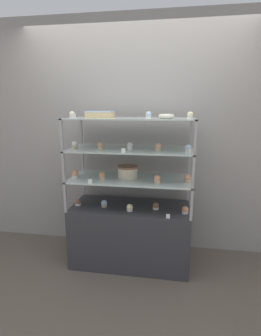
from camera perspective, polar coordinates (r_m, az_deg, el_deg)
name	(u,v)px	position (r m, az deg, el deg)	size (l,w,h in m)	color
ground_plane	(130,260)	(3.04, 0.00, -19.45)	(20.00, 20.00, 0.00)	brown
back_wall	(136,137)	(2.99, 1.29, 6.70)	(8.00, 0.05, 2.60)	gray
display_base	(130,234)	(2.88, 0.00, -14.14)	(1.22, 0.55, 0.63)	#333338
display_riser_lower	(130,180)	(2.66, 0.00, -2.57)	(1.22, 0.55, 0.30)	#99999E
display_riser_middle	(130,151)	(2.59, 0.00, 3.83)	(1.22, 0.55, 0.30)	#99999E
display_riser_upper	(130,120)	(2.56, 0.00, 10.47)	(1.22, 0.55, 0.30)	#99999E
layer_cake_centerpiece	(128,172)	(2.66, -0.61, -0.81)	(0.21, 0.21, 0.12)	beige
sheet_cake_frosted	(100,114)	(2.59, -6.65, 11.51)	(0.26, 0.16, 0.06)	#DBBC84
cupcake_0	(78,202)	(2.81, -11.34, -7.33)	(0.06, 0.06, 0.07)	white
cupcake_1	(104,204)	(2.73, -5.76, -7.72)	(0.06, 0.06, 0.07)	#CCB28C
cupcake_2	(130,208)	(2.61, -0.18, -8.64)	(0.06, 0.06, 0.07)	beige
cupcake_3	(156,206)	(2.67, 5.51, -8.24)	(0.06, 0.06, 0.07)	beige
cupcake_4	(185,210)	(2.61, 11.81, -8.97)	(0.06, 0.06, 0.07)	white
price_tag_0	(168,216)	(2.47, 8.17, -10.37)	(0.04, 0.00, 0.04)	white
cupcake_5	(75,174)	(2.70, -11.91, -1.39)	(0.06, 0.06, 0.08)	white
cupcake_6	(102,176)	(2.61, -6.21, -1.70)	(0.06, 0.06, 0.08)	#CCB28C
cupcake_7	(157,179)	(2.49, 5.84, -2.45)	(0.06, 0.06, 0.08)	#CCB28C
cupcake_8	(187,178)	(2.57, 12.25, -2.19)	(0.06, 0.06, 0.08)	#CCB28C
price_tag_1	(90,181)	(2.49, -8.77, -2.90)	(0.04, 0.00, 0.04)	white
cupcake_9	(75,145)	(2.67, -12.03, 4.94)	(0.06, 0.06, 0.07)	#CCB28C
cupcake_10	(100,146)	(2.57, -6.57, 4.83)	(0.06, 0.06, 0.07)	#CCB28C
cupcake_11	(130,146)	(2.54, -0.12, 4.80)	(0.06, 0.06, 0.07)	white
cupcake_12	(158,147)	(2.47, 6.03, 4.52)	(0.06, 0.06, 0.07)	#CCB28C
cupcake_13	(188,149)	(2.44, 12.51, 4.14)	(0.06, 0.06, 0.07)	white
price_tag_2	(123,151)	(2.34, -1.54, 3.80)	(0.04, 0.00, 0.04)	white
cupcake_14	(72,115)	(2.63, -12.60, 11.26)	(0.05, 0.05, 0.06)	beige
cupcake_15	(149,115)	(2.49, 3.95, 11.45)	(0.05, 0.05, 0.06)	white
cupcake_16	(190,115)	(2.40, 12.88, 11.10)	(0.05, 0.05, 0.06)	beige
price_tag_3	(74,116)	(2.44, -12.25, 10.98)	(0.04, 0.00, 0.04)	white
donut_glazed	(166,116)	(2.48, 7.83, 11.12)	(0.15, 0.15, 0.04)	#EFE5CC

